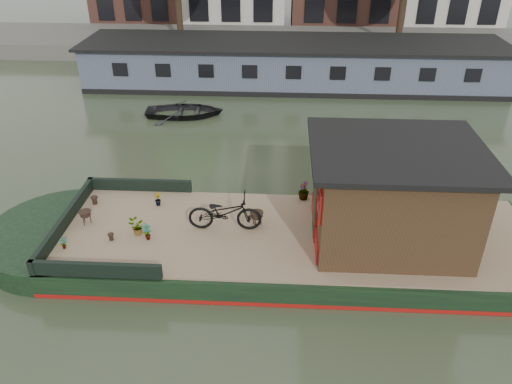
# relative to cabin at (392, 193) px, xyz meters

# --- Properties ---
(ground) EXTENTS (120.00, 120.00, 0.00)m
(ground) POSITION_rel_cabin_xyz_m (-2.19, 0.00, -1.88)
(ground) COLOR #2A3421
(ground) RESTS_ON ground
(houseboat_hull) EXTENTS (14.01, 4.02, 0.60)m
(houseboat_hull) POSITION_rel_cabin_xyz_m (-3.52, 0.00, -1.60)
(houseboat_hull) COLOR black
(houseboat_hull) RESTS_ON ground
(houseboat_deck) EXTENTS (11.80, 3.80, 0.05)m
(houseboat_deck) POSITION_rel_cabin_xyz_m (-2.19, 0.00, -1.25)
(houseboat_deck) COLOR #826B50
(houseboat_deck) RESTS_ON houseboat_hull
(bow_bulwark) EXTENTS (3.00, 4.00, 0.35)m
(bow_bulwark) POSITION_rel_cabin_xyz_m (-7.25, 0.00, -1.05)
(bow_bulwark) COLOR black
(bow_bulwark) RESTS_ON houseboat_deck
(cabin) EXTENTS (4.00, 3.50, 2.42)m
(cabin) POSITION_rel_cabin_xyz_m (0.00, 0.00, 0.00)
(cabin) COLOR black
(cabin) RESTS_ON houseboat_deck
(bicycle) EXTENTS (1.86, 0.69, 0.97)m
(bicycle) POSITION_rel_cabin_xyz_m (-4.01, 0.10, -0.74)
(bicycle) COLOR black
(bicycle) RESTS_ON houseboat_deck
(potted_plant_a) EXTENTS (0.27, 0.22, 0.43)m
(potted_plant_a) POSITION_rel_cabin_xyz_m (-5.87, -0.48, -1.01)
(potted_plant_a) COLOR brown
(potted_plant_a) RESTS_ON houseboat_deck
(potted_plant_b) EXTENTS (0.24, 0.25, 0.36)m
(potted_plant_b) POSITION_rel_cabin_xyz_m (-5.98, 1.15, -1.05)
(potted_plant_b) COLOR brown
(potted_plant_b) RESTS_ON houseboat_deck
(potted_plant_c) EXTENTS (0.46, 0.43, 0.42)m
(potted_plant_c) POSITION_rel_cabin_xyz_m (-6.18, -0.28, -1.02)
(potted_plant_c) COLOR brown
(potted_plant_c) RESTS_ON houseboat_deck
(potted_plant_d) EXTENTS (0.38, 0.38, 0.54)m
(potted_plant_d) POSITION_rel_cabin_xyz_m (-1.99, 1.70, -0.96)
(potted_plant_d) COLOR #9C392A
(potted_plant_d) RESTS_ON houseboat_deck
(potted_plant_e) EXTENTS (0.19, 0.19, 0.30)m
(potted_plant_e) POSITION_rel_cabin_xyz_m (-7.79, -0.96, -1.08)
(potted_plant_e) COLOR brown
(potted_plant_e) RESTS_ON houseboat_deck
(brazier_front) EXTENTS (0.48, 0.48, 0.40)m
(brazier_front) POSITION_rel_cabin_xyz_m (-3.22, 0.30, -1.03)
(brazier_front) COLOR black
(brazier_front) RESTS_ON houseboat_deck
(brazier_rear) EXTENTS (0.37, 0.37, 0.37)m
(brazier_rear) POSITION_rel_cabin_xyz_m (-7.63, 0.14, -1.04)
(brazier_rear) COLOR black
(brazier_rear) RESTS_ON houseboat_deck
(bollard_port) EXTENTS (0.19, 0.19, 0.22)m
(bollard_port) POSITION_rel_cabin_xyz_m (-7.74, 1.10, -1.12)
(bollard_port) COLOR black
(bollard_port) RESTS_ON houseboat_deck
(bollard_stbd) EXTENTS (0.15, 0.15, 0.18)m
(bollard_stbd) POSITION_rel_cabin_xyz_m (-6.76, -0.56, -1.14)
(bollard_stbd) COLOR black
(bollard_stbd) RESTS_ON houseboat_deck
(dinghy) EXTENTS (3.46, 2.61, 0.68)m
(dinghy) POSITION_rel_cabin_xyz_m (-6.78, 9.45, -1.54)
(dinghy) COLOR black
(dinghy) RESTS_ON ground
(far_houseboat) EXTENTS (20.40, 4.40, 2.11)m
(far_houseboat) POSITION_rel_cabin_xyz_m (-2.19, 14.00, -0.91)
(far_houseboat) COLOR #495162
(far_houseboat) RESTS_ON ground
(quay) EXTENTS (60.00, 6.00, 0.90)m
(quay) POSITION_rel_cabin_xyz_m (-2.19, 20.50, -1.43)
(quay) COLOR #47443F
(quay) RESTS_ON ground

